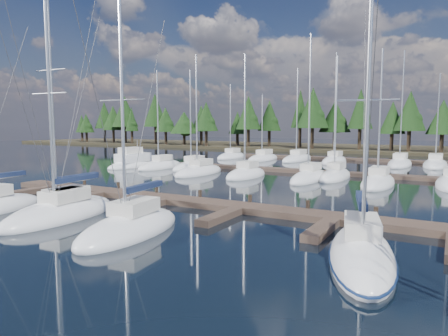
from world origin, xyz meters
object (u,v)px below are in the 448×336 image
Objects in this scene: motor_yacht_left at (133,163)px; main_dock at (239,209)px; front_sailboat_1 at (63,211)px; front_sailboat_3 at (131,228)px; front_sailboat_4 at (361,254)px; front_sailboat_2 at (61,214)px.

main_dock is at bearing -35.17° from motor_yacht_left.
motor_yacht_left is (-25.35, 17.87, 0.28)m from main_dock.
motor_yacht_left is (-16.35, 23.99, 0.18)m from front_sailboat_1.
front_sailboat_4 is at bearing 8.45° from front_sailboat_3.
motor_yacht_left is at bearing 124.27° from front_sailboat_1.
front_sailboat_3 reaches higher than main_dock.
motor_yacht_left is at bearing 124.56° from front_sailboat_2.
front_sailboat_2 is (0.59, -0.59, -0.02)m from front_sailboat_1.
front_sailboat_1 is 1.30× the size of front_sailboat_3.
front_sailboat_2 is at bearing -141.41° from main_dock.
front_sailboat_2 is (-8.42, -6.72, 0.08)m from main_dock.
front_sailboat_2 is 17.05m from front_sailboat_4.
motor_yacht_left reaches higher than main_dock.
front_sailboat_2 is 1.13× the size of front_sailboat_4.
front_sailboat_4 is at bearing 2.08° from front_sailboat_1.
front_sailboat_3 is at bearing -109.34° from main_dock.
front_sailboat_1 is at bearing -145.79° from main_dock.
main_dock is 10.89m from front_sailboat_1.
front_sailboat_1 is 17.60m from front_sailboat_4.
front_sailboat_1 reaches higher than motor_yacht_left.
main_dock is at bearing 34.21° from front_sailboat_1.
main_dock is 31.02m from motor_yacht_left.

